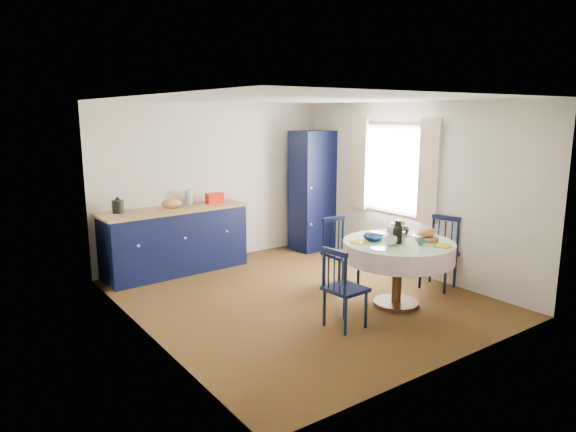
% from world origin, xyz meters
% --- Properties ---
extents(floor, '(4.50, 4.50, 0.00)m').
position_xyz_m(floor, '(0.00, 0.00, 0.00)').
color(floor, black).
rests_on(floor, ground).
extents(ceiling, '(4.50, 4.50, 0.00)m').
position_xyz_m(ceiling, '(0.00, 0.00, 2.50)').
color(ceiling, white).
rests_on(ceiling, wall_back).
extents(wall_back, '(4.00, 0.02, 2.50)m').
position_xyz_m(wall_back, '(0.00, 2.25, 1.25)').
color(wall_back, silver).
rests_on(wall_back, floor).
extents(wall_left, '(0.02, 4.50, 2.50)m').
position_xyz_m(wall_left, '(-2.00, 0.00, 1.25)').
color(wall_left, silver).
rests_on(wall_left, floor).
extents(wall_right, '(0.02, 4.50, 2.50)m').
position_xyz_m(wall_right, '(2.00, 0.00, 1.25)').
color(wall_right, silver).
rests_on(wall_right, floor).
extents(window, '(0.10, 1.74, 1.45)m').
position_xyz_m(window, '(1.95, 0.30, 1.52)').
color(window, white).
rests_on(window, wall_right).
extents(kitchen_counter, '(2.20, 0.79, 1.21)m').
position_xyz_m(kitchen_counter, '(-0.84, 1.96, 0.50)').
color(kitchen_counter, black).
rests_on(kitchen_counter, floor).
extents(pantry_cabinet, '(0.75, 0.57, 2.04)m').
position_xyz_m(pantry_cabinet, '(1.66, 1.85, 1.02)').
color(pantry_cabinet, black).
rests_on(pantry_cabinet, floor).
extents(dining_table, '(1.34, 1.34, 1.09)m').
position_xyz_m(dining_table, '(0.81, -0.91, 0.69)').
color(dining_table, '#512F17').
rests_on(dining_table, floor).
extents(chair_left, '(0.41, 0.43, 0.92)m').
position_xyz_m(chair_left, '(-0.19, -1.03, 0.46)').
color(chair_left, black).
rests_on(chair_left, floor).
extents(chair_far, '(0.43, 0.41, 0.94)m').
position_xyz_m(chair_far, '(0.74, 0.09, 0.47)').
color(chair_far, black).
rests_on(chair_far, floor).
extents(chair_right, '(0.51, 0.53, 0.97)m').
position_xyz_m(chair_right, '(1.79, -0.76, 0.49)').
color(chair_right, black).
rests_on(chair_right, floor).
extents(mug_a, '(0.14, 0.14, 0.11)m').
position_xyz_m(mug_a, '(0.60, -0.98, 0.86)').
color(mug_a, silver).
rests_on(mug_a, dining_table).
extents(mug_b, '(0.09, 0.09, 0.09)m').
position_xyz_m(mug_b, '(0.88, -1.18, 0.85)').
color(mug_b, '#296C6D').
rests_on(mug_b, dining_table).
extents(mug_c, '(0.12, 0.12, 0.09)m').
position_xyz_m(mug_c, '(1.13, -0.70, 0.86)').
color(mug_c, black).
rests_on(mug_c, dining_table).
extents(mug_d, '(0.09, 0.09, 0.08)m').
position_xyz_m(mug_d, '(0.61, -0.59, 0.85)').
color(mug_d, silver).
rests_on(mug_d, dining_table).
extents(cobalt_bowl, '(0.26, 0.26, 0.06)m').
position_xyz_m(cobalt_bowl, '(0.60, -0.68, 0.84)').
color(cobalt_bowl, navy).
rests_on(cobalt_bowl, dining_table).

